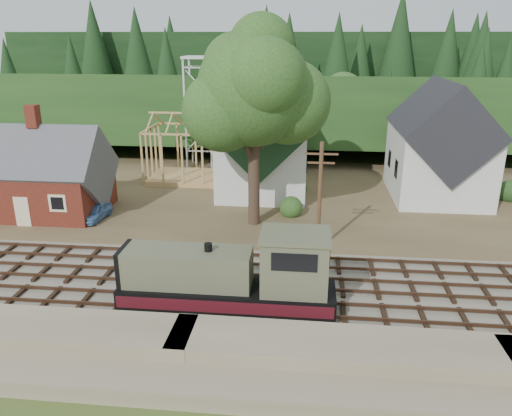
# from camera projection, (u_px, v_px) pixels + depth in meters

# --- Properties ---
(ground) EXTENTS (140.00, 140.00, 0.00)m
(ground) POSITION_uv_depth(u_px,v_px,m) (204.00, 284.00, 30.89)
(ground) COLOR #384C1E
(ground) RESTS_ON ground
(embankment) EXTENTS (64.00, 5.00, 1.60)m
(embankment) POSITION_uv_depth(u_px,v_px,m) (167.00, 371.00, 22.91)
(embankment) COLOR #7F7259
(embankment) RESTS_ON ground
(railroad_bed) EXTENTS (64.00, 11.00, 0.16)m
(railroad_bed) POSITION_uv_depth(u_px,v_px,m) (204.00, 283.00, 30.86)
(railroad_bed) COLOR #726B5B
(railroad_bed) RESTS_ON ground
(village_flat) EXTENTS (64.00, 26.00, 0.30)m
(village_flat) POSITION_uv_depth(u_px,v_px,m) (242.00, 194.00, 47.74)
(village_flat) COLOR brown
(village_flat) RESTS_ON ground
(hillside) EXTENTS (70.00, 28.96, 12.74)m
(hillside) POSITION_uv_depth(u_px,v_px,m) (265.00, 144.00, 70.33)
(hillside) COLOR #1E3F19
(hillside) RESTS_ON ground
(ridge) EXTENTS (80.00, 20.00, 12.00)m
(ridge) POSITION_uv_depth(u_px,v_px,m) (273.00, 125.00, 85.36)
(ridge) COLOR black
(ridge) RESTS_ON ground
(depot) EXTENTS (10.80, 7.41, 9.00)m
(depot) POSITION_uv_depth(u_px,v_px,m) (42.00, 178.00, 41.75)
(depot) COLOR #501A12
(depot) RESTS_ON village_flat
(church) EXTENTS (8.40, 15.17, 13.00)m
(church) POSITION_uv_depth(u_px,v_px,m) (265.00, 139.00, 47.47)
(church) COLOR silver
(church) RESTS_ON village_flat
(farmhouse) EXTENTS (8.40, 10.80, 10.60)m
(farmhouse) POSITION_uv_depth(u_px,v_px,m) (439.00, 148.00, 45.34)
(farmhouse) COLOR silver
(farmhouse) RESTS_ON village_flat
(timber_frame) EXTENTS (8.20, 6.20, 6.99)m
(timber_frame) POSITION_uv_depth(u_px,v_px,m) (189.00, 152.00, 51.07)
(timber_frame) COLOR tan
(timber_frame) RESTS_ON village_flat
(lattice_tower) EXTENTS (3.20, 3.20, 12.12)m
(lattice_tower) POSITION_uv_depth(u_px,v_px,m) (199.00, 79.00, 54.48)
(lattice_tower) COLOR silver
(lattice_tower) RESTS_ON village_flat
(big_tree) EXTENTS (10.90, 8.40, 14.70)m
(big_tree) POSITION_uv_depth(u_px,v_px,m) (256.00, 97.00, 36.78)
(big_tree) COLOR #38281E
(big_tree) RESTS_ON village_flat
(telegraph_pole_near) EXTENTS (2.20, 0.28, 8.00)m
(telegraph_pole_near) POSITION_uv_depth(u_px,v_px,m) (320.00, 197.00, 33.68)
(telegraph_pole_near) COLOR #4C331E
(telegraph_pole_near) RESTS_ON ground
(locomotive) EXTENTS (11.63, 2.91, 4.66)m
(locomotive) POSITION_uv_depth(u_px,v_px,m) (235.00, 278.00, 27.15)
(locomotive) COLOR black
(locomotive) RESTS_ON railroad_bed
(car_blue) EXTENTS (1.83, 3.86, 1.27)m
(car_blue) POSITION_uv_depth(u_px,v_px,m) (95.00, 212.00, 40.61)
(car_blue) COLOR #5F8ECC
(car_blue) RESTS_ON village_flat
(patio_set) EXTENTS (2.18, 2.18, 2.43)m
(patio_set) POSITION_uv_depth(u_px,v_px,m) (70.00, 196.00, 39.98)
(patio_set) COLOR silver
(patio_set) RESTS_ON village_flat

